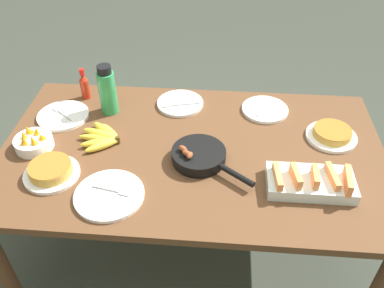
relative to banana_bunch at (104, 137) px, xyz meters
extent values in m
plane|color=#383D33|center=(0.40, -0.03, -0.72)|extent=(14.00, 14.00, 0.00)
cube|color=brown|center=(0.40, -0.03, -0.04)|extent=(1.68, 0.97, 0.03)
cylinder|color=brown|center=(-0.38, -0.45, -0.39)|extent=(0.07, 0.07, 0.67)
cylinder|color=brown|center=(-0.38, 0.39, -0.39)|extent=(0.07, 0.07, 0.67)
cylinder|color=brown|center=(1.18, 0.39, -0.39)|extent=(0.07, 0.07, 0.67)
ellipsoid|color=yellow|center=(0.02, 0.03, 0.00)|extent=(0.13, 0.14, 0.04)
ellipsoid|color=yellow|center=(0.00, 0.04, 0.00)|extent=(0.17, 0.15, 0.04)
ellipsoid|color=yellow|center=(-0.01, 0.01, 0.00)|extent=(0.19, 0.10, 0.04)
ellipsoid|color=yellow|center=(-0.02, -0.01, 0.00)|extent=(0.19, 0.05, 0.03)
ellipsoid|color=yellow|center=(0.00, -0.04, 0.00)|extent=(0.17, 0.09, 0.04)
ellipsoid|color=yellow|center=(0.01, -0.06, 0.00)|extent=(0.15, 0.12, 0.03)
cylinder|color=#4C3819|center=(0.07, -0.02, 0.00)|extent=(0.02, 0.02, 0.04)
cube|color=silver|center=(0.88, -0.22, 0.01)|extent=(0.34, 0.17, 0.05)
cube|color=#ED8E4C|center=(0.75, -0.24, 0.05)|extent=(0.03, 0.13, 0.04)
cube|color=#ED8E4C|center=(0.81, -0.24, 0.05)|extent=(0.04, 0.11, 0.05)
cube|color=#ED8E4C|center=(0.89, -0.24, 0.05)|extent=(0.03, 0.10, 0.05)
cube|color=#ED8E4C|center=(0.96, -0.22, 0.05)|extent=(0.04, 0.14, 0.04)
cube|color=#ED8E4C|center=(1.01, -0.24, 0.05)|extent=(0.04, 0.13, 0.05)
cylinder|color=black|center=(0.43, -0.10, -0.01)|extent=(0.22, 0.22, 0.01)
cylinder|color=black|center=(0.43, -0.10, 0.01)|extent=(0.23, 0.23, 0.04)
cylinder|color=black|center=(0.59, -0.21, 0.02)|extent=(0.15, 0.12, 0.02)
ellipsoid|color=brown|center=(0.40, -0.14, 0.05)|extent=(0.04, 0.04, 0.03)
ellipsoid|color=brown|center=(0.39, -0.14, 0.05)|extent=(0.05, 0.05, 0.03)
ellipsoid|color=brown|center=(0.37, -0.11, 0.05)|extent=(0.05, 0.05, 0.03)
cylinder|color=white|center=(-0.15, -0.24, -0.01)|extent=(0.22, 0.22, 0.02)
cylinder|color=gold|center=(-0.15, -0.24, 0.02)|extent=(0.17, 0.17, 0.04)
cylinder|color=#9F6624|center=(-0.15, -0.24, 0.04)|extent=(0.17, 0.17, 0.00)
cylinder|color=white|center=(1.02, 0.10, -0.01)|extent=(0.23, 0.23, 0.02)
cylinder|color=gold|center=(1.02, 0.10, 0.01)|extent=(0.17, 0.17, 0.03)
cylinder|color=#9F6624|center=(1.02, 0.10, 0.03)|extent=(0.17, 0.17, 0.00)
cylinder|color=white|center=(0.73, 0.29, -0.01)|extent=(0.23, 0.23, 0.02)
cylinder|color=#B2B2B7|center=(0.77, 0.28, 0.00)|extent=(0.09, 0.08, 0.01)
cube|color=#B2B2B7|center=(0.71, 0.23, 0.00)|extent=(0.05, 0.04, 0.00)
cylinder|color=white|center=(-0.24, 0.16, -0.01)|extent=(0.24, 0.24, 0.02)
cylinder|color=#B2B2B7|center=(-0.22, 0.14, 0.00)|extent=(0.09, 0.07, 0.01)
cube|color=#B2B2B7|center=(-0.28, 0.19, 0.00)|extent=(0.05, 0.04, 0.00)
cylinder|color=white|center=(0.31, 0.31, -0.01)|extent=(0.23, 0.23, 0.02)
cylinder|color=#B2B2B7|center=(0.34, 0.29, 0.00)|extent=(0.13, 0.04, 0.01)
cube|color=#B2B2B7|center=(0.25, 0.27, 0.00)|extent=(0.06, 0.03, 0.00)
cylinder|color=white|center=(0.11, -0.33, -0.01)|extent=(0.27, 0.27, 0.02)
cylinder|color=#B2B2B7|center=(0.09, -0.31, 0.00)|extent=(0.11, 0.03, 0.01)
cube|color=#B2B2B7|center=(0.16, -0.33, 0.00)|extent=(0.05, 0.03, 0.00)
cylinder|color=white|center=(-0.29, -0.07, 0.01)|extent=(0.16, 0.16, 0.05)
cone|color=orange|center=(-0.25, -0.08, 0.05)|extent=(0.04, 0.05, 0.05)
cone|color=orange|center=(-0.28, -0.04, 0.05)|extent=(0.05, 0.04, 0.05)
cone|color=orange|center=(-0.32, -0.04, 0.05)|extent=(0.06, 0.06, 0.05)
cone|color=orange|center=(-0.33, -0.07, 0.05)|extent=(0.03, 0.03, 0.04)
cone|color=orange|center=(-0.31, -0.11, 0.05)|extent=(0.05, 0.05, 0.06)
cone|color=orange|center=(-0.27, -0.11, 0.05)|extent=(0.05, 0.05, 0.05)
cylinder|color=#2D9351|center=(-0.02, 0.22, 0.09)|extent=(0.08, 0.08, 0.21)
cylinder|color=black|center=(-0.02, 0.22, 0.21)|extent=(0.07, 0.07, 0.04)
cylinder|color=#B72814|center=(-0.17, 0.33, 0.03)|extent=(0.04, 0.04, 0.10)
cone|color=#B72814|center=(-0.17, 0.33, 0.10)|extent=(0.04, 0.04, 0.03)
cylinder|color=red|center=(-0.17, 0.33, 0.13)|extent=(0.02, 0.02, 0.03)
camera|label=1|loc=(0.51, -1.37, 1.14)|focal=38.00mm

